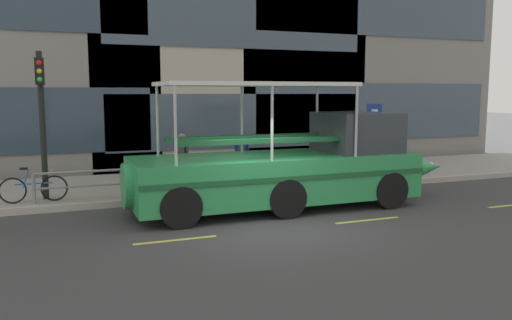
{
  "coord_description": "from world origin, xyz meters",
  "views": [
    {
      "loc": [
        -4.71,
        -11.33,
        3.13
      ],
      "look_at": [
        0.4,
        1.76,
        1.3
      ],
      "focal_mm": 36.42,
      "sensor_mm": 36.0,
      "label": 1
    }
  ],
  "objects_px": {
    "traffic_light_pole": "(42,111)",
    "pedestrian_mid_left": "(242,154)",
    "pedestrian_near_bow": "(328,147)",
    "parking_sign": "(373,127)",
    "leaned_bicycle": "(34,188)",
    "pedestrian_mid_right": "(182,156)",
    "duck_tour_boat": "(295,167)"
  },
  "relations": [
    {
      "from": "traffic_light_pole",
      "to": "parking_sign",
      "type": "bearing_deg",
      "value": -0.45
    },
    {
      "from": "pedestrian_mid_left",
      "to": "traffic_light_pole",
      "type": "bearing_deg",
      "value": -177.63
    },
    {
      "from": "leaned_bicycle",
      "to": "pedestrian_mid_right",
      "type": "distance_m",
      "value": 4.29
    },
    {
      "from": "leaned_bicycle",
      "to": "duck_tour_boat",
      "type": "xyz_separation_m",
      "value": [
        6.69,
        -2.33,
        0.55
      ]
    },
    {
      "from": "parking_sign",
      "to": "duck_tour_boat",
      "type": "distance_m",
      "value": 5.02
    },
    {
      "from": "traffic_light_pole",
      "to": "pedestrian_mid_left",
      "type": "bearing_deg",
      "value": 2.37
    },
    {
      "from": "leaned_bicycle",
      "to": "duck_tour_boat",
      "type": "relative_size",
      "value": 0.18
    },
    {
      "from": "leaned_bicycle",
      "to": "pedestrian_near_bow",
      "type": "height_order",
      "value": "pedestrian_near_bow"
    },
    {
      "from": "parking_sign",
      "to": "pedestrian_near_bow",
      "type": "relative_size",
      "value": 1.52
    },
    {
      "from": "leaned_bicycle",
      "to": "pedestrian_mid_left",
      "type": "relative_size",
      "value": 1.08
    },
    {
      "from": "pedestrian_mid_left",
      "to": "parking_sign",
      "type": "bearing_deg",
      "value": -3.93
    },
    {
      "from": "parking_sign",
      "to": "leaned_bicycle",
      "type": "height_order",
      "value": "parking_sign"
    },
    {
      "from": "pedestrian_mid_left",
      "to": "leaned_bicycle",
      "type": "bearing_deg",
      "value": -174.85
    },
    {
      "from": "leaned_bicycle",
      "to": "pedestrian_near_bow",
      "type": "bearing_deg",
      "value": 7.13
    },
    {
      "from": "pedestrian_near_bow",
      "to": "pedestrian_mid_right",
      "type": "relative_size",
      "value": 0.99
    },
    {
      "from": "duck_tour_boat",
      "to": "pedestrian_mid_right",
      "type": "relative_size",
      "value": 5.63
    },
    {
      "from": "pedestrian_mid_left",
      "to": "pedestrian_near_bow",
      "type": "bearing_deg",
      "value": 10.59
    },
    {
      "from": "duck_tour_boat",
      "to": "pedestrian_mid_left",
      "type": "distance_m",
      "value": 2.93
    },
    {
      "from": "parking_sign",
      "to": "pedestrian_mid_left",
      "type": "distance_m",
      "value": 4.81
    },
    {
      "from": "pedestrian_near_bow",
      "to": "pedestrian_mid_left",
      "type": "bearing_deg",
      "value": -169.41
    },
    {
      "from": "traffic_light_pole",
      "to": "pedestrian_near_bow",
      "type": "distance_m",
      "value": 9.53
    },
    {
      "from": "traffic_light_pole",
      "to": "leaned_bicycle",
      "type": "xyz_separation_m",
      "value": [
        -0.3,
        -0.31,
        -2.09
      ]
    },
    {
      "from": "parking_sign",
      "to": "pedestrian_mid_right",
      "type": "distance_m",
      "value": 6.75
    },
    {
      "from": "parking_sign",
      "to": "pedestrian_mid_left",
      "type": "relative_size",
      "value": 1.59
    },
    {
      "from": "parking_sign",
      "to": "duck_tour_boat",
      "type": "bearing_deg",
      "value": -148.85
    },
    {
      "from": "parking_sign",
      "to": "pedestrian_near_bow",
      "type": "height_order",
      "value": "parking_sign"
    },
    {
      "from": "traffic_light_pole",
      "to": "leaned_bicycle",
      "type": "height_order",
      "value": "traffic_light_pole"
    },
    {
      "from": "traffic_light_pole",
      "to": "pedestrian_mid_left",
      "type": "xyz_separation_m",
      "value": [
        5.88,
        0.24,
        -1.49
      ]
    },
    {
      "from": "traffic_light_pole",
      "to": "pedestrian_near_bow",
      "type": "relative_size",
      "value": 2.4
    },
    {
      "from": "pedestrian_near_bow",
      "to": "pedestrian_mid_left",
      "type": "height_order",
      "value": "pedestrian_near_bow"
    },
    {
      "from": "duck_tour_boat",
      "to": "pedestrian_near_bow",
      "type": "bearing_deg",
      "value": 49.76
    },
    {
      "from": "duck_tour_boat",
      "to": "pedestrian_near_bow",
      "type": "height_order",
      "value": "duck_tour_boat"
    }
  ]
}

